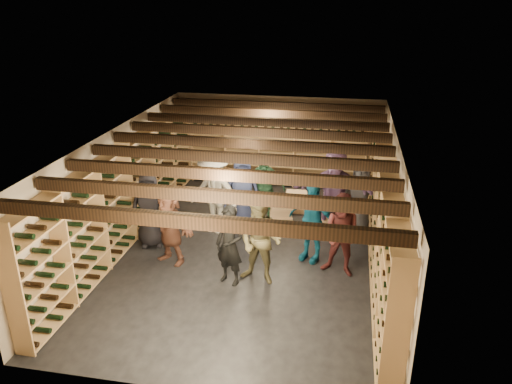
{
  "coord_description": "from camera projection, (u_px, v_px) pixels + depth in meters",
  "views": [
    {
      "loc": [
        1.81,
        -8.89,
        4.92
      ],
      "look_at": [
        0.11,
        0.2,
        1.21
      ],
      "focal_mm": 35.0,
      "sensor_mm": 36.0,
      "label": 1
    }
  ],
  "objects": [
    {
      "name": "wine_rack_left",
      "position": [
        127.0,
        193.0,
        10.29
      ],
      "size": [
        0.32,
        7.5,
        2.15
      ],
      "color": "tan",
      "rests_on": "ground"
    },
    {
      "name": "person_6",
      "position": [
        242.0,
        194.0,
        10.84
      ],
      "size": [
        0.94,
        0.74,
        1.68
      ],
      "primitive_type": "imported",
      "rotation": [
        0.0,
        0.0,
        0.28
      ],
      "color": "#21294B",
      "rests_on": "ground"
    },
    {
      "name": "walls",
      "position": [
        249.0,
        196.0,
        9.81
      ],
      "size": [
        5.52,
        8.02,
        2.4
      ],
      "color": "tan",
      "rests_on": "ground"
    },
    {
      "name": "person_8",
      "position": [
        343.0,
        235.0,
        9.09
      ],
      "size": [
        0.91,
        0.78,
        1.6
      ],
      "primitive_type": "imported",
      "rotation": [
        0.0,
        0.0,
        -0.26
      ],
      "color": "#4B1D1D",
      "rests_on": "ground"
    },
    {
      "name": "crate_stack_right",
      "position": [
        296.0,
        201.0,
        11.96
      ],
      "size": [
        0.51,
        0.34,
        0.51
      ],
      "rotation": [
        0.0,
        0.0,
        0.03
      ],
      "color": "tan",
      "rests_on": "ground"
    },
    {
      "name": "wine_rack_right",
      "position": [
        382.0,
        211.0,
        9.41
      ],
      "size": [
        0.32,
        7.5,
        2.15
      ],
      "color": "tan",
      "rests_on": "ground"
    },
    {
      "name": "person_5",
      "position": [
        170.0,
        226.0,
        9.54
      ],
      "size": [
        1.46,
        1.0,
        1.52
      ],
      "primitive_type": "imported",
      "rotation": [
        0.0,
        0.0,
        -0.43
      ],
      "color": "brown",
      "rests_on": "ground"
    },
    {
      "name": "person_11",
      "position": [
        334.0,
        190.0,
        10.81
      ],
      "size": [
        1.77,
        0.64,
        1.88
      ],
      "primitive_type": "imported",
      "rotation": [
        0.0,
        0.0,
        -0.05
      ],
      "color": "#714D7D",
      "rests_on": "ground"
    },
    {
      "name": "person_9",
      "position": [
        214.0,
        193.0,
        10.7
      ],
      "size": [
        1.34,
        1.04,
        1.83
      ],
      "primitive_type": "imported",
      "rotation": [
        0.0,
        0.0,
        -0.34
      ],
      "color": "#AFAA9E",
      "rests_on": "ground"
    },
    {
      "name": "ceiling_joists",
      "position": [
        248.0,
        144.0,
        9.41
      ],
      "size": [
        5.4,
        7.12,
        0.18
      ],
      "color": "black",
      "rests_on": "ground"
    },
    {
      "name": "person_12",
      "position": [
        360.0,
        196.0,
        10.76
      ],
      "size": [
        0.85,
        0.59,
        1.65
      ],
      "primitive_type": "imported",
      "rotation": [
        0.0,
        0.0,
        -0.09
      ],
      "color": "#36353B",
      "rests_on": "ground"
    },
    {
      "name": "wine_rack_back",
      "position": [
        277.0,
        147.0,
        13.35
      ],
      "size": [
        4.7,
        0.3,
        2.15
      ],
      "color": "tan",
      "rests_on": "ground"
    },
    {
      "name": "person_2",
      "position": [
        261.0,
        241.0,
        8.84
      ],
      "size": [
        0.9,
        0.77,
        1.63
      ],
      "primitive_type": "imported",
      "rotation": [
        0.0,
        0.0,
        -0.22
      ],
      "color": "brown",
      "rests_on": "ground"
    },
    {
      "name": "person_4",
      "position": [
        311.0,
        221.0,
        9.59
      ],
      "size": [
        1.05,
        0.77,
        1.65
      ],
      "primitive_type": "imported",
      "rotation": [
        0.0,
        0.0,
        -0.42
      ],
      "color": "#0F5172",
      "rests_on": "ground"
    },
    {
      "name": "ceiling",
      "position": [
        248.0,
        137.0,
        9.36
      ],
      "size": [
        5.5,
        8.0,
        0.01
      ],
      "primitive_type": "cube",
      "color": "beige",
      "rests_on": "walls"
    },
    {
      "name": "person_0",
      "position": [
        150.0,
        209.0,
        10.17
      ],
      "size": [
        0.89,
        0.68,
        1.61
      ],
      "primitive_type": "imported",
      "rotation": [
        0.0,
        0.0,
        0.24
      ],
      "color": "black",
      "rests_on": "ground"
    },
    {
      "name": "person_10",
      "position": [
        263.0,
        189.0,
        11.11
      ],
      "size": [
        1.05,
        0.6,
        1.68
      ],
      "primitive_type": "imported",
      "rotation": [
        0.0,
        0.0,
        0.2
      ],
      "color": "#244B30",
      "rests_on": "ground"
    },
    {
      "name": "ground",
      "position": [
        249.0,
        250.0,
        10.25
      ],
      "size": [
        8.0,
        8.0,
        0.0
      ],
      "primitive_type": "plane",
      "color": "black",
      "rests_on": "ground"
    },
    {
      "name": "crate_stack_left",
      "position": [
        281.0,
        213.0,
        11.35
      ],
      "size": [
        0.57,
        0.45,
        0.51
      ],
      "rotation": [
        0.0,
        0.0,
        0.26
      ],
      "color": "tan",
      "rests_on": "ground"
    },
    {
      "name": "person_1",
      "position": [
        230.0,
        245.0,
        8.83
      ],
      "size": [
        0.64,
        0.53,
        1.5
      ],
      "primitive_type": "imported",
      "rotation": [
        0.0,
        0.0,
        -0.37
      ],
      "color": "black",
      "rests_on": "ground"
    },
    {
      "name": "crate_loose",
      "position": [
        326.0,
        221.0,
        11.33
      ],
      "size": [
        0.55,
        0.41,
        0.17
      ],
      "primitive_type": "cube",
      "rotation": [
        0.0,
        0.0,
        0.18
      ],
      "color": "tan",
      "rests_on": "ground"
    }
  ]
}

